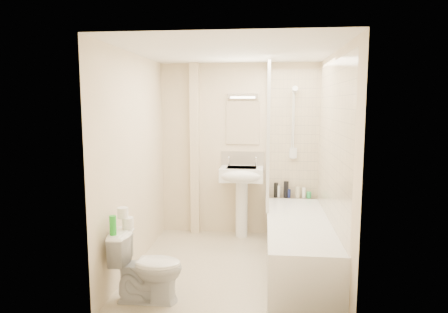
# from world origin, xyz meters

# --- Properties ---
(floor) EXTENTS (2.50, 2.50, 0.00)m
(floor) POSITION_xyz_m (0.00, 0.00, 0.00)
(floor) COLOR beige
(floor) RESTS_ON ground
(wall_back) EXTENTS (2.20, 0.02, 2.40)m
(wall_back) POSITION_xyz_m (0.00, 1.25, 1.20)
(wall_back) COLOR beige
(wall_back) RESTS_ON ground
(wall_left) EXTENTS (0.02, 2.50, 2.40)m
(wall_left) POSITION_xyz_m (-1.10, 0.00, 1.20)
(wall_left) COLOR beige
(wall_left) RESTS_ON ground
(wall_right) EXTENTS (0.02, 2.50, 2.40)m
(wall_right) POSITION_xyz_m (1.10, 0.00, 1.20)
(wall_right) COLOR beige
(wall_right) RESTS_ON ground
(ceiling) EXTENTS (2.20, 2.50, 0.02)m
(ceiling) POSITION_xyz_m (0.00, 0.00, 2.40)
(ceiling) COLOR white
(ceiling) RESTS_ON wall_back
(tile_back) EXTENTS (0.70, 0.01, 1.75)m
(tile_back) POSITION_xyz_m (0.75, 1.24, 1.42)
(tile_back) COLOR beige
(tile_back) RESTS_ON wall_back
(tile_right) EXTENTS (0.01, 2.10, 1.75)m
(tile_right) POSITION_xyz_m (1.09, 0.06, 1.42)
(tile_right) COLOR beige
(tile_right) RESTS_ON wall_right
(pipe_boxing) EXTENTS (0.12, 0.12, 2.40)m
(pipe_boxing) POSITION_xyz_m (-0.62, 1.19, 1.20)
(pipe_boxing) COLOR beige
(pipe_boxing) RESTS_ON ground
(splashback) EXTENTS (0.60, 0.02, 0.30)m
(splashback) POSITION_xyz_m (0.05, 1.24, 1.03)
(splashback) COLOR beige
(splashback) RESTS_ON wall_back
(mirror) EXTENTS (0.46, 0.01, 0.60)m
(mirror) POSITION_xyz_m (0.05, 1.24, 1.58)
(mirror) COLOR white
(mirror) RESTS_ON wall_back
(strip_light) EXTENTS (0.42, 0.07, 0.07)m
(strip_light) POSITION_xyz_m (0.05, 1.22, 1.95)
(strip_light) COLOR silver
(strip_light) RESTS_ON wall_back
(bathtub) EXTENTS (0.70, 2.10, 0.55)m
(bathtub) POSITION_xyz_m (0.75, 0.06, 0.29)
(bathtub) COLOR white
(bathtub) RESTS_ON ground
(shower_screen) EXTENTS (0.04, 0.92, 1.80)m
(shower_screen) POSITION_xyz_m (0.40, 0.80, 1.45)
(shower_screen) COLOR white
(shower_screen) RESTS_ON bathtub
(shower_fixture) EXTENTS (0.10, 0.16, 0.99)m
(shower_fixture) POSITION_xyz_m (0.75, 1.19, 1.55)
(shower_fixture) COLOR white
(shower_fixture) RESTS_ON wall_back
(pedestal_sink) EXTENTS (0.58, 0.52, 1.12)m
(pedestal_sink) POSITION_xyz_m (0.05, 1.01, 0.79)
(pedestal_sink) COLOR white
(pedestal_sink) RESTS_ON ground
(bottle_black_a) EXTENTS (0.06, 0.06, 0.21)m
(bottle_black_a) POSITION_xyz_m (0.52, 1.16, 0.65)
(bottle_black_a) COLOR black
(bottle_black_a) RESTS_ON bathtub
(bottle_white_a) EXTENTS (0.05, 0.05, 0.17)m
(bottle_white_a) POSITION_xyz_m (0.56, 1.16, 0.63)
(bottle_white_a) COLOR silver
(bottle_white_a) RESTS_ON bathtub
(bottle_black_b) EXTENTS (0.07, 0.07, 0.23)m
(bottle_black_b) POSITION_xyz_m (0.66, 1.16, 0.66)
(bottle_black_b) COLOR black
(bottle_black_b) RESTS_ON bathtub
(bottle_blue) EXTENTS (0.05, 0.05, 0.12)m
(bottle_blue) POSITION_xyz_m (0.70, 1.16, 0.61)
(bottle_blue) COLOR navy
(bottle_blue) RESTS_ON bathtub
(bottle_cream) EXTENTS (0.07, 0.07, 0.15)m
(bottle_cream) POSITION_xyz_m (0.82, 1.16, 0.63)
(bottle_cream) COLOR beige
(bottle_cream) RESTS_ON bathtub
(bottle_white_b) EXTENTS (0.05, 0.05, 0.14)m
(bottle_white_b) POSITION_xyz_m (0.91, 1.16, 0.62)
(bottle_white_b) COLOR white
(bottle_white_b) RESTS_ON bathtub
(bottle_green) EXTENTS (0.06, 0.06, 0.09)m
(bottle_green) POSITION_xyz_m (0.97, 1.16, 0.59)
(bottle_green) COLOR green
(bottle_green) RESTS_ON bathtub
(toilet) EXTENTS (0.38, 0.66, 0.67)m
(toilet) POSITION_xyz_m (-0.72, -0.84, 0.33)
(toilet) COLOR white
(toilet) RESTS_ON ground
(toilet_roll_lower) EXTENTS (0.11, 0.11, 0.11)m
(toilet_roll_lower) POSITION_xyz_m (-0.93, -0.75, 0.72)
(toilet_roll_lower) COLOR white
(toilet_roll_lower) RESTS_ON toilet
(toilet_roll_upper) EXTENTS (0.10, 0.10, 0.10)m
(toilet_roll_upper) POSITION_xyz_m (-0.97, -0.76, 0.82)
(toilet_roll_upper) COLOR white
(toilet_roll_upper) RESTS_ON toilet_roll_lower
(green_bottle) EXTENTS (0.06, 0.06, 0.18)m
(green_bottle) POSITION_xyz_m (-1.00, -0.95, 0.76)
(green_bottle) COLOR green
(green_bottle) RESTS_ON toilet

